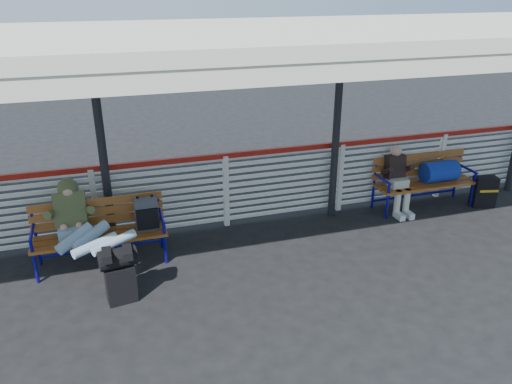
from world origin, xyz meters
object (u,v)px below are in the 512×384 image
object	(u,v)px
bench_left	(114,223)
companion_person	(398,179)
luggage_stack	(120,273)
suitcase_side	(484,192)
bench_right	(432,174)
traveler_man	(87,232)

from	to	relation	value
bench_left	companion_person	world-z (taller)	companion_person
luggage_stack	suitcase_side	distance (m)	6.37
luggage_stack	suitcase_side	bearing A→B (deg)	1.17
bench_right	suitcase_side	xyz separation A→B (m)	(0.91, -0.30, -0.33)
traveler_man	suitcase_side	distance (m)	6.65
suitcase_side	traveler_man	bearing A→B (deg)	-163.23
companion_person	traveler_man	bearing A→B (deg)	-172.87
suitcase_side	companion_person	bearing A→B (deg)	-176.12
bench_left	bench_right	world-z (taller)	same
traveler_man	companion_person	bearing A→B (deg)	7.13
companion_person	bench_right	bearing A→B (deg)	1.81
bench_left	bench_right	xyz separation A→B (m)	(5.37, 0.30, 0.01)
traveler_man	suitcase_side	xyz separation A→B (m)	(6.63, 0.35, -0.40)
bench_right	traveler_man	bearing A→B (deg)	-173.50
bench_right	traveler_man	xyz separation A→B (m)	(-5.71, -0.65, 0.07)
luggage_stack	bench_right	distance (m)	5.54
luggage_stack	companion_person	size ratio (longest dim) A/B	0.64
bench_left	suitcase_side	bearing A→B (deg)	0.04
luggage_stack	bench_right	xyz separation A→B (m)	(5.37, 1.34, 0.20)
luggage_stack	traveler_man	size ratio (longest dim) A/B	0.45
traveler_man	bench_right	bearing A→B (deg)	6.50
bench_right	companion_person	xyz separation A→B (m)	(-0.69, -0.02, -0.01)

